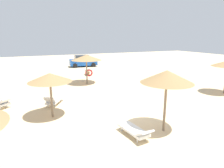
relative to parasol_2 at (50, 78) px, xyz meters
The scene contains 8 objects.
ground_plane 5.14m from the parasol_2, 21.42° to the right, with size 80.00×80.00×0.00m, color beige.
parasol_2 is the anchor object (origin of this frame).
parasol_3 6.08m from the parasol_2, 40.39° to the right, with size 2.41×2.41×2.96m.
parasol_4 8.20m from the parasol_2, 58.70° to the left, with size 2.84×2.84×2.77m.
lounger_2 2.88m from the parasol_2, 78.66° to the left, with size 1.51×1.93×0.77m.
lounger_3 5.31m from the parasol_2, 51.74° to the right, with size 0.85×1.97×0.65m.
bench_0 12.61m from the parasol_2, 63.29° to the left, with size 0.68×1.55×0.49m.
parked_car 19.23m from the parasol_2, 68.38° to the left, with size 4.16×2.33×1.72m.
Camera 1 is at (-5.59, -9.21, 4.44)m, focal length 31.78 mm.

